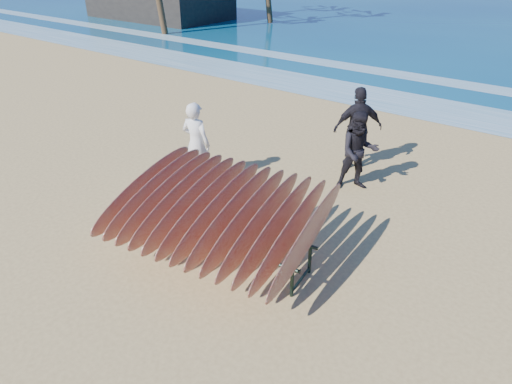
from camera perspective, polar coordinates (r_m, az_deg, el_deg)
ground at (r=7.68m, az=-3.66°, el=-8.52°), size 120.00×120.00×0.00m
foam_near at (r=15.82m, az=20.96°, el=9.77°), size 160.00×160.00×0.00m
foam_far at (r=19.09m, az=24.36°, el=12.15°), size 160.00×160.00×0.00m
surfboard_rack at (r=7.31m, az=-4.70°, el=-2.30°), size 3.50×3.09×1.42m
person_white at (r=9.80m, az=-7.47°, el=6.01°), size 0.72×0.53×1.80m
person_dark_a at (r=9.71m, az=12.71°, el=4.98°), size 1.05×1.01×1.70m
person_dark_b at (r=10.68m, az=12.62°, el=7.77°), size 1.13×1.10×1.90m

